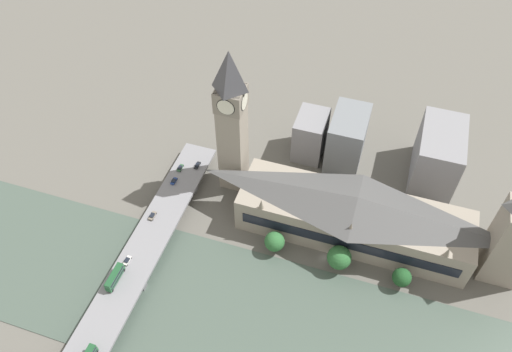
{
  "coord_description": "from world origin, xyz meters",
  "views": [
    {
      "loc": [
        -116.74,
        -8.11,
        180.31
      ],
      "look_at": [
        21.48,
        36.99,
        16.22
      ],
      "focal_mm": 35.0,
      "sensor_mm": 36.0,
      "label": 1
    }
  ],
  "objects_px": {
    "road_bridge": "(129,277)",
    "car_northbound_lead": "(180,168)",
    "car_northbound_mid": "(127,260)",
    "double_decker_bus_rear": "(115,277)",
    "parliament_hall": "(354,216)",
    "car_southbound_mid": "(197,165)",
    "clock_tower": "(232,120)",
    "car_southbound_lead": "(174,181)",
    "car_northbound_tail": "(152,216)"
  },
  "relations": [
    {
      "from": "car_southbound_lead",
      "to": "car_southbound_mid",
      "type": "bearing_deg",
      "value": -27.52
    },
    {
      "from": "car_northbound_mid",
      "to": "double_decker_bus_rear",
      "type": "bearing_deg",
      "value": 178.46
    },
    {
      "from": "road_bridge",
      "to": "car_southbound_lead",
      "type": "relative_size",
      "value": 36.36
    },
    {
      "from": "road_bridge",
      "to": "car_southbound_mid",
      "type": "height_order",
      "value": "car_southbound_mid"
    },
    {
      "from": "car_northbound_lead",
      "to": "car_northbound_mid",
      "type": "relative_size",
      "value": 1.03
    },
    {
      "from": "parliament_hall",
      "to": "clock_tower",
      "type": "bearing_deg",
      "value": 77.89
    },
    {
      "from": "car_northbound_mid",
      "to": "clock_tower",
      "type": "bearing_deg",
      "value": -22.7
    },
    {
      "from": "parliament_hall",
      "to": "car_northbound_lead",
      "type": "distance_m",
      "value": 83.68
    },
    {
      "from": "car_northbound_mid",
      "to": "car_northbound_tail",
      "type": "height_order",
      "value": "car_northbound_tail"
    },
    {
      "from": "car_northbound_tail",
      "to": "parliament_hall",
      "type": "bearing_deg",
      "value": -74.57
    },
    {
      "from": "car_northbound_mid",
      "to": "car_southbound_mid",
      "type": "height_order",
      "value": "car_northbound_mid"
    },
    {
      "from": "road_bridge",
      "to": "car_southbound_lead",
      "type": "distance_m",
      "value": 50.97
    },
    {
      "from": "clock_tower",
      "to": "car_northbound_lead",
      "type": "xyz_separation_m",
      "value": [
        -5.73,
        25.07,
        -32.23
      ]
    },
    {
      "from": "car_northbound_tail",
      "to": "car_southbound_lead",
      "type": "relative_size",
      "value": 1.1
    },
    {
      "from": "road_bridge",
      "to": "double_decker_bus_rear",
      "type": "bearing_deg",
      "value": 132.08
    },
    {
      "from": "double_decker_bus_rear",
      "to": "car_northbound_mid",
      "type": "relative_size",
      "value": 2.55
    },
    {
      "from": "car_northbound_lead",
      "to": "clock_tower",
      "type": "bearing_deg",
      "value": -77.12
    },
    {
      "from": "car_northbound_lead",
      "to": "double_decker_bus_rear",
      "type": "bearing_deg",
      "value": -179.93
    },
    {
      "from": "clock_tower",
      "to": "car_northbound_lead",
      "type": "distance_m",
      "value": 41.23
    },
    {
      "from": "parliament_hall",
      "to": "double_decker_bus_rear",
      "type": "xyz_separation_m",
      "value": [
        -55.85,
        83.17,
        -3.29
      ]
    },
    {
      "from": "double_decker_bus_rear",
      "to": "car_southbound_lead",
      "type": "height_order",
      "value": "double_decker_bus_rear"
    },
    {
      "from": "car_northbound_lead",
      "to": "car_northbound_mid",
      "type": "height_order",
      "value": "car_northbound_mid"
    },
    {
      "from": "car_northbound_tail",
      "to": "car_northbound_lead",
      "type": "bearing_deg",
      "value": 0.03
    },
    {
      "from": "road_bridge",
      "to": "car_southbound_mid",
      "type": "distance_m",
      "value": 63.46
    },
    {
      "from": "double_decker_bus_rear",
      "to": "parliament_hall",
      "type": "bearing_deg",
      "value": -56.12
    },
    {
      "from": "car_southbound_lead",
      "to": "car_northbound_mid",
      "type": "bearing_deg",
      "value": 179.71
    },
    {
      "from": "parliament_hall",
      "to": "car_southbound_lead",
      "type": "distance_m",
      "value": 82.88
    },
    {
      "from": "clock_tower",
      "to": "car_northbound_mid",
      "type": "distance_m",
      "value": 71.76
    },
    {
      "from": "clock_tower",
      "to": "road_bridge",
      "type": "xyz_separation_m",
      "value": [
        -65.04,
        21.35,
        -34.04
      ]
    },
    {
      "from": "parliament_hall",
      "to": "road_bridge",
      "type": "xyz_separation_m",
      "value": [
        -52.56,
        79.53,
        -7.0
      ]
    },
    {
      "from": "clock_tower",
      "to": "double_decker_bus_rear",
      "type": "bearing_deg",
      "value": 159.91
    },
    {
      "from": "clock_tower",
      "to": "parliament_hall",
      "type": "bearing_deg",
      "value": -102.11
    },
    {
      "from": "parliament_hall",
      "to": "car_northbound_mid",
      "type": "distance_m",
      "value": 95.3
    },
    {
      "from": "parliament_hall",
      "to": "car_southbound_lead",
      "type": "relative_size",
      "value": 23.25
    },
    {
      "from": "road_bridge",
      "to": "car_northbound_lead",
      "type": "distance_m",
      "value": 59.45
    },
    {
      "from": "double_decker_bus_rear",
      "to": "car_northbound_lead",
      "type": "height_order",
      "value": "double_decker_bus_rear"
    },
    {
      "from": "road_bridge",
      "to": "car_northbound_mid",
      "type": "distance_m",
      "value": 7.03
    },
    {
      "from": "parliament_hall",
      "to": "car_northbound_mid",
      "type": "relative_size",
      "value": 22.05
    },
    {
      "from": "car_southbound_lead",
      "to": "car_southbound_mid",
      "type": "height_order",
      "value": "car_southbound_mid"
    },
    {
      "from": "road_bridge",
      "to": "car_northbound_mid",
      "type": "bearing_deg",
      "value": 30.07
    },
    {
      "from": "car_northbound_lead",
      "to": "car_northbound_mid",
      "type": "xyz_separation_m",
      "value": [
        -53.43,
        -0.32,
        0.03
      ]
    },
    {
      "from": "parliament_hall",
      "to": "car_southbound_lead",
      "type": "height_order",
      "value": "parliament_hall"
    },
    {
      "from": "clock_tower",
      "to": "road_bridge",
      "type": "relative_size",
      "value": 0.48
    },
    {
      "from": "road_bridge",
      "to": "car_northbound_lead",
      "type": "height_order",
      "value": "car_northbound_lead"
    },
    {
      "from": "parliament_hall",
      "to": "road_bridge",
      "type": "distance_m",
      "value": 95.58
    },
    {
      "from": "double_decker_bus_rear",
      "to": "car_southbound_mid",
      "type": "distance_m",
      "value": 67.03
    },
    {
      "from": "car_northbound_lead",
      "to": "car_southbound_mid",
      "type": "relative_size",
      "value": 0.98
    },
    {
      "from": "road_bridge",
      "to": "car_northbound_mid",
      "type": "relative_size",
      "value": 34.48
    },
    {
      "from": "road_bridge",
      "to": "car_southbound_lead",
      "type": "xyz_separation_m",
      "value": [
        50.84,
        3.18,
        1.79
      ]
    },
    {
      "from": "car_southbound_lead",
      "to": "car_southbound_mid",
      "type": "xyz_separation_m",
      "value": [
        12.51,
        -6.52,
        0.02
      ]
    }
  ]
}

